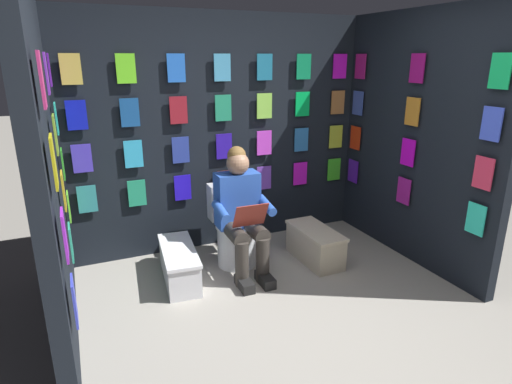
% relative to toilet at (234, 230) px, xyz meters
% --- Properties ---
extents(ground_plane, '(30.00, 30.00, 0.00)m').
position_rel_toilet_xyz_m(ground_plane, '(-0.07, 1.57, -0.33)').
color(ground_plane, '#9E998E').
extents(display_wall_back, '(3.23, 0.14, 2.39)m').
position_rel_toilet_xyz_m(display_wall_back, '(-0.07, -0.53, 0.87)').
color(display_wall_back, black).
rests_on(display_wall_back, ground).
extents(display_wall_left, '(0.14, 2.06, 2.39)m').
position_rel_toilet_xyz_m(display_wall_left, '(-1.69, 0.55, 0.87)').
color(display_wall_left, black).
rests_on(display_wall_left, ground).
extents(display_wall_right, '(0.14, 2.06, 2.39)m').
position_rel_toilet_xyz_m(display_wall_right, '(1.54, 0.55, 0.87)').
color(display_wall_right, black).
rests_on(display_wall_right, ground).
extents(toilet, '(0.41, 0.56, 0.77)m').
position_rel_toilet_xyz_m(toilet, '(0.00, 0.00, 0.00)').
color(toilet, white).
rests_on(toilet, ground).
extents(person_reading, '(0.53, 0.69, 1.19)m').
position_rel_toilet_xyz_m(person_reading, '(0.00, 0.23, 0.27)').
color(person_reading, blue).
rests_on(person_reading, ground).
extents(comic_longbox_near, '(0.37, 0.81, 0.31)m').
position_rel_toilet_xyz_m(comic_longbox_near, '(0.60, 0.16, -0.17)').
color(comic_longbox_near, silver).
rests_on(comic_longbox_near, ground).
extents(comic_longbox_far, '(0.32, 0.69, 0.34)m').
position_rel_toilet_xyz_m(comic_longbox_far, '(-0.75, 0.32, -0.16)').
color(comic_longbox_far, beige).
rests_on(comic_longbox_far, ground).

